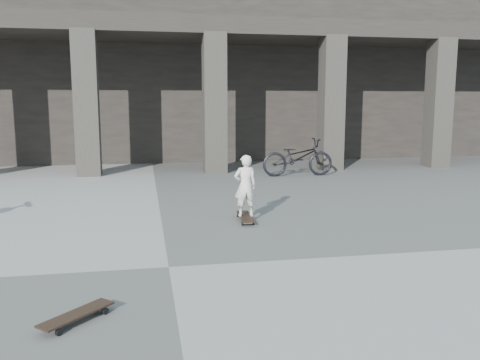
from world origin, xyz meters
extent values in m
plane|color=#50504D|center=(0.00, 0.00, 0.00)|extent=(90.00, 90.00, 0.00)
cube|color=black|center=(0.00, 14.00, 3.00)|extent=(28.00, 6.00, 6.00)
cube|color=black|center=(0.00, 9.60, 4.20)|extent=(28.00, 2.80, 0.50)
cube|color=#302D28|center=(-1.79, 8.50, 2.00)|extent=(0.65, 0.65, 4.00)
cube|color=#302D28|center=(1.79, 8.50, 2.00)|extent=(0.65, 0.65, 4.00)
cube|color=#302D28|center=(5.36, 8.50, 2.00)|extent=(0.65, 0.65, 4.00)
cube|color=#302D28|center=(8.93, 8.50, 2.00)|extent=(0.65, 0.65, 4.00)
cube|color=black|center=(1.44, 2.26, 0.08)|extent=(0.26, 0.91, 0.02)
cube|color=#B2B2B7|center=(1.46, 2.57, 0.04)|extent=(0.19, 0.06, 0.03)
cube|color=#B2B2B7|center=(1.42, 1.95, 0.04)|extent=(0.19, 0.06, 0.03)
cylinder|color=black|center=(1.37, 2.58, 0.03)|extent=(0.03, 0.07, 0.07)
cylinder|color=black|center=(1.56, 2.57, 0.03)|extent=(0.03, 0.07, 0.07)
cylinder|color=black|center=(1.33, 1.96, 0.03)|extent=(0.03, 0.07, 0.07)
cylinder|color=black|center=(1.52, 1.94, 0.03)|extent=(0.03, 0.07, 0.07)
cube|color=black|center=(-0.94, -1.47, 0.08)|extent=(0.68, 0.70, 0.02)
cube|color=#B2B2B7|center=(-0.75, -1.27, 0.04)|extent=(0.16, 0.16, 0.03)
cube|color=#B2B2B7|center=(-1.12, -1.67, 0.04)|extent=(0.16, 0.16, 0.03)
cylinder|color=black|center=(-0.81, -1.21, 0.03)|extent=(0.07, 0.07, 0.07)
cylinder|color=black|center=(-0.69, -1.33, 0.03)|extent=(0.07, 0.07, 0.07)
cylinder|color=black|center=(-1.19, -1.61, 0.03)|extent=(0.07, 0.07, 0.07)
cylinder|color=black|center=(-1.06, -1.73, 0.03)|extent=(0.07, 0.07, 0.07)
imported|color=silver|center=(1.44, 2.26, 0.63)|extent=(0.40, 0.26, 1.07)
imported|color=black|center=(3.95, 7.30, 0.52)|extent=(2.00, 0.73, 1.05)
camera|label=1|loc=(-0.27, -6.23, 2.08)|focal=38.00mm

